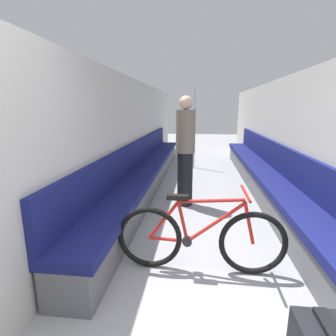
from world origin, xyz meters
TOP-DOWN VIEW (x-y plane):
  - wall_left at (-1.38, 3.85)m, footprint 0.10×10.89m
  - wall_right at (1.38, 3.85)m, footprint 0.10×10.89m
  - bench_seat_row_left at (-1.11, 3.98)m, footprint 0.49×6.72m
  - bench_seat_row_right at (1.11, 3.98)m, footprint 0.49×6.72m
  - bicycle at (-0.08, 1.34)m, footprint 1.61×0.46m
  - grab_pole_near at (-0.23, 5.83)m, footprint 0.08×0.08m
  - passenger_standing at (-0.32, 3.11)m, footprint 0.30×0.30m

SIDE VIEW (x-z plane):
  - bench_seat_row_left at x=-1.11m, z-range -0.16..0.77m
  - bench_seat_row_right at x=1.11m, z-range -0.16..0.77m
  - bicycle at x=-0.08m, z-range -0.07..0.75m
  - passenger_standing at x=-0.32m, z-range 0.03..1.76m
  - grab_pole_near at x=-0.23m, z-range -0.03..2.03m
  - wall_left at x=-1.38m, z-range 0.00..2.07m
  - wall_right at x=1.38m, z-range 0.00..2.07m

